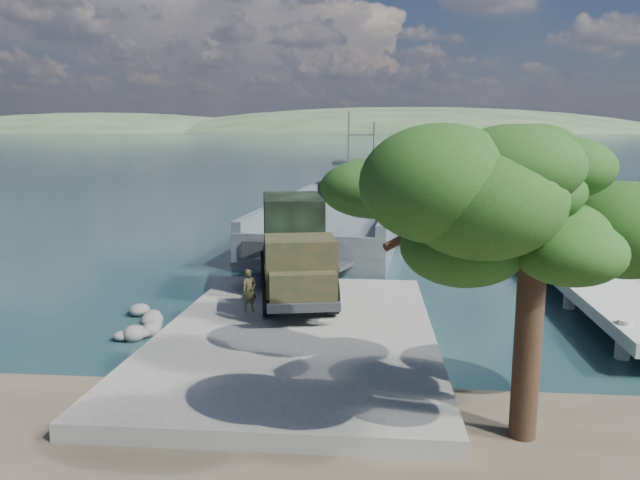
{
  "coord_description": "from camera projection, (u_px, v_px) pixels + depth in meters",
  "views": [
    {
      "loc": [
        2.72,
        -23.32,
        8.03
      ],
      "look_at": [
        0.19,
        6.0,
        2.51
      ],
      "focal_mm": 35.0,
      "sensor_mm": 36.0,
      "label": 1
    }
  ],
  "objects": [
    {
      "name": "soldier",
      "position": [
        249.0,
        301.0,
        23.92
      ],
      "size": [
        0.72,
        0.7,
        1.67
      ],
      "primitive_type": "imported",
      "rotation": [
        0.0,
        0.0,
        0.69
      ],
      "color": "#1F2E19",
      "rests_on": "boat_ramp"
    },
    {
      "name": "ground",
      "position": [
        302.0,
        330.0,
        24.55
      ],
      "size": [
        1400.0,
        1400.0,
        0.0
      ],
      "primitive_type": "plane",
      "color": "#1B3941",
      "rests_on": "ground"
    },
    {
      "name": "overhang_tree",
      "position": [
        507.0,
        205.0,
        14.94
      ],
      "size": [
        8.39,
        7.73,
        7.62
      ],
      "color": "black",
      "rests_on": "ground"
    },
    {
      "name": "boat_ramp",
      "position": [
        299.0,
        333.0,
        23.52
      ],
      "size": [
        10.0,
        18.0,
        0.5
      ],
      "primitive_type": "cube",
      "color": "slate",
      "rests_on": "ground"
    },
    {
      "name": "sailboat_near",
      "position": [
        530.0,
        215.0,
        53.4
      ],
      "size": [
        1.59,
        5.05,
        6.11
      ],
      "rotation": [
        0.0,
        0.0,
        -0.03
      ],
      "color": "silver",
      "rests_on": "ground"
    },
    {
      "name": "shoreline_rocks",
      "position": [
        153.0,
        322.0,
        25.56
      ],
      "size": [
        3.2,
        5.6,
        0.9
      ],
      "primitive_type": null,
      "color": "#555553",
      "rests_on": "ground"
    },
    {
      "name": "landing_craft",
      "position": [
        345.0,
        221.0,
        46.82
      ],
      "size": [
        11.25,
        33.72,
        9.85
      ],
      "rotation": [
        0.0,
        0.0,
        -0.1
      ],
      "color": "#42494E",
      "rests_on": "ground"
    },
    {
      "name": "sailboat_far",
      "position": [
        535.0,
        209.0,
        56.73
      ],
      "size": [
        3.9,
        6.29,
        7.4
      ],
      "rotation": [
        0.0,
        0.0,
        0.38
      ],
      "color": "silver",
      "rests_on": "ground"
    },
    {
      "name": "distant_headlands",
      "position": [
        426.0,
        132.0,
        568.71
      ],
      "size": [
        1000.0,
        240.0,
        48.0
      ],
      "primitive_type": null,
      "color": "#2F462C",
      "rests_on": "ground"
    },
    {
      "name": "pier",
      "position": [
        528.0,
        221.0,
        41.53
      ],
      "size": [
        6.4,
        44.0,
        6.1
      ],
      "color": "#A3A299",
      "rests_on": "ground"
    },
    {
      "name": "military_truck",
      "position": [
        295.0,
        248.0,
        27.68
      ],
      "size": [
        4.44,
        9.44,
        4.22
      ],
      "rotation": [
        0.0,
        0.0,
        0.19
      ],
      "color": "black",
      "rests_on": "boat_ramp"
    }
  ]
}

